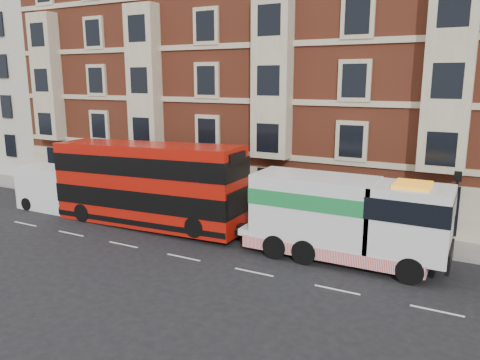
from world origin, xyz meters
name	(u,v)px	position (x,y,z in m)	size (l,w,h in m)	color
ground	(184,257)	(0.00, 0.00, 0.00)	(120.00, 120.00, 0.00)	black
sidewalk	(250,218)	(0.00, 7.50, 0.07)	(90.00, 3.00, 0.15)	slate
victorian_terrace	(302,63)	(0.50, 15.00, 10.07)	(45.00, 12.00, 20.40)	brown
cream_block	(18,85)	(-30.00, 14.00, 8.34)	(16.00, 10.00, 16.80)	#BEB5A6
lamp_post_west	(161,174)	(-6.00, 6.20, 2.68)	(0.35, 0.15, 4.35)	black
lamp_post_east	(455,208)	(12.00, 6.20, 2.68)	(0.35, 0.15, 4.35)	black
double_decker_bus	(147,183)	(-4.94, 3.38, 2.70)	(12.58, 2.89, 5.09)	#AE1309
tow_truck	(342,217)	(7.13, 3.38, 2.23)	(10.07, 2.98, 4.20)	silver
box_van	(57,189)	(-12.83, 3.34, 1.46)	(5.71, 2.49, 2.96)	silver
pedestrian	(90,183)	(-13.71, 7.25, 1.03)	(0.64, 0.42, 1.77)	#1B2336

